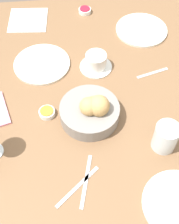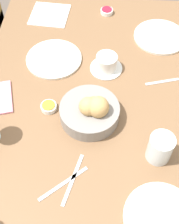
{
  "view_description": "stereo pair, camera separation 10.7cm",
  "coord_description": "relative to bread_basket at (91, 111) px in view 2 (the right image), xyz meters",
  "views": [
    {
      "loc": [
        -0.68,
        0.1,
        1.61
      ],
      "look_at": [
        -0.06,
        0.04,
        0.74
      ],
      "focal_mm": 50.0,
      "sensor_mm": 36.0,
      "label": 1
    },
    {
      "loc": [
        -0.69,
        -0.01,
        1.61
      ],
      "look_at": [
        -0.06,
        0.04,
        0.74
      ],
      "focal_mm": 50.0,
      "sensor_mm": 36.0,
      "label": 2
    }
  ],
  "objects": [
    {
      "name": "water_tumbler",
      "position": [
        -0.13,
        -0.22,
        0.01
      ],
      "size": [
        0.08,
        0.08,
        0.1
      ],
      "color": "silver",
      "rests_on": "dining_table"
    },
    {
      "name": "dining_table",
      "position": [
        0.06,
        -0.03,
        -0.13
      ],
      "size": [
        1.29,
        0.93,
        0.71
      ],
      "color": "brown",
      "rests_on": "ground_plane"
    },
    {
      "name": "jam_bowl_honey",
      "position": [
        0.03,
        0.15,
        -0.03
      ],
      "size": [
        0.06,
        0.06,
        0.02
      ],
      "color": "white",
      "rests_on": "dining_table"
    },
    {
      "name": "spoon_coffee",
      "position": [
        0.18,
        -0.26,
        -0.04
      ],
      "size": [
        0.05,
        0.13,
        0.0
      ],
      "color": "#B7B7BC",
      "rests_on": "dining_table"
    },
    {
      "name": "coffee_cup",
      "position": [
        0.24,
        -0.05,
        -0.01
      ],
      "size": [
        0.13,
        0.13,
        0.07
      ],
      "color": "white",
      "rests_on": "dining_table"
    },
    {
      "name": "bread_basket",
      "position": [
        0.0,
        0.0,
        0.0
      ],
      "size": [
        0.21,
        0.21,
        0.11
      ],
      "color": "gray",
      "rests_on": "dining_table"
    },
    {
      "name": "napkin",
      "position": [
        0.56,
        0.23,
        -0.04
      ],
      "size": [
        0.18,
        0.18,
        0.0
      ],
      "color": "white",
      "rests_on": "dining_table"
    },
    {
      "name": "cell_phone",
      "position": [
        0.06,
        0.33,
        -0.04
      ],
      "size": [
        0.16,
        0.11,
        0.01
      ],
      "color": "pink",
      "rests_on": "dining_table"
    },
    {
      "name": "jam_bowl_berry",
      "position": [
        0.59,
        -0.04,
        -0.03
      ],
      "size": [
        0.06,
        0.06,
        0.02
      ],
      "color": "white",
      "rests_on": "dining_table"
    },
    {
      "name": "knife_silver",
      "position": [
        -0.25,
        0.07,
        -0.04
      ],
      "size": [
        0.12,
        0.14,
        0.0
      ],
      "color": "#B7B7BC",
      "rests_on": "dining_table"
    },
    {
      "name": "plate_near_left",
      "position": [
        -0.34,
        -0.22,
        -0.04
      ],
      "size": [
        0.21,
        0.21,
        0.01
      ],
      "color": "silver",
      "rests_on": "dining_table"
    },
    {
      "name": "ground_plane",
      "position": [
        0.06,
        -0.03,
        -0.75
      ],
      "size": [
        10.0,
        10.0,
        0.0
      ],
      "primitive_type": "plane",
      "color": "#564C44"
    },
    {
      "name": "fork_silver",
      "position": [
        -0.24,
        0.04,
        -0.04
      ],
      "size": [
        0.17,
        0.05,
        0.0
      ],
      "color": "#B7B7BC",
      "rests_on": "dining_table"
    },
    {
      "name": "plate_near_right",
      "position": [
        0.44,
        -0.27,
        -0.04
      ],
      "size": [
        0.22,
        0.22,
        0.01
      ],
      "color": "silver",
      "rests_on": "dining_table"
    },
    {
      "name": "plate_far_center",
      "position": [
        0.27,
        0.17,
        -0.04
      ],
      "size": [
        0.22,
        0.22,
        0.01
      ],
      "color": "silver",
      "rests_on": "dining_table"
    }
  ]
}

